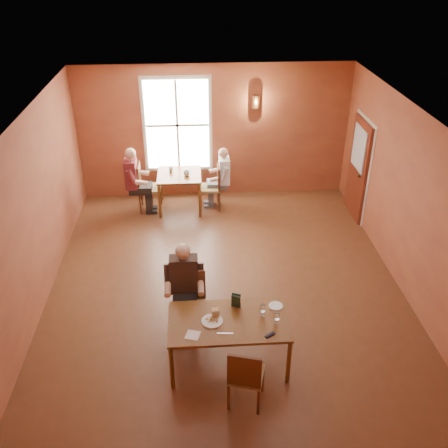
{
  "coord_description": "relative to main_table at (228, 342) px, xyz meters",
  "views": [
    {
      "loc": [
        -0.5,
        -7.08,
        5.26
      ],
      "look_at": [
        0.0,
        0.2,
        1.05
      ],
      "focal_mm": 40.0,
      "sensor_mm": 36.0,
      "label": 1
    }
  ],
  "objects": [
    {
      "name": "chair_diner_main",
      "position": [
        -0.5,
        0.65,
        0.12
      ],
      "size": [
        0.44,
        0.44,
        1.0
      ],
      "primitive_type": null,
      "rotation": [
        0.0,
        0.0,
        3.14
      ],
      "color": "brown",
      "rests_on": "ground"
    },
    {
      "name": "goblet_b",
      "position": [
        0.63,
        -0.11,
        0.48
      ],
      "size": [
        0.1,
        0.1,
        0.2
      ],
      "primitive_type": null,
      "rotation": [
        0.0,
        0.0,
        0.25
      ],
      "color": "white",
      "rests_on": "main_table"
    },
    {
      "name": "chair_diner_maroon",
      "position": [
        -1.36,
        4.72,
        0.15
      ],
      "size": [
        0.47,
        0.47,
        1.07
      ],
      "primitive_type": null,
      "rotation": [
        0.0,
        0.0,
        -1.57
      ],
      "color": "brown",
      "rests_on": "ground"
    },
    {
      "name": "wall_front",
      "position": [
        0.08,
        -1.59,
        1.12
      ],
      "size": [
        6.0,
        0.04,
        3.0
      ],
      "primitive_type": "cube",
      "color": "brown",
      "rests_on": "ground"
    },
    {
      "name": "wall_sconce",
      "position": [
        0.98,
        5.31,
        1.82
      ],
      "size": [
        0.16,
        0.16,
        0.28
      ],
      "primitive_type": "cylinder",
      "color": "brown",
      "rests_on": "wall_back"
    },
    {
      "name": "door",
      "position": [
        3.02,
        4.21,
        0.67
      ],
      "size": [
        0.12,
        1.04,
        2.1
      ],
      "primitive_type": "cube",
      "color": "maroon",
      "rests_on": "ground"
    },
    {
      "name": "diner_white",
      "position": [
        -0.03,
        4.72,
        0.27
      ],
      "size": [
        0.52,
        0.52,
        1.31
      ],
      "primitive_type": null,
      "rotation": [
        0.0,
        0.0,
        1.57
      ],
      "color": "white",
      "rests_on": "ground"
    },
    {
      "name": "diner_main",
      "position": [
        -0.5,
        0.62,
        0.31
      ],
      "size": [
        0.55,
        0.55,
        1.38
      ],
      "primitive_type": null,
      "rotation": [
        0.0,
        0.0,
        3.14
      ],
      "color": "#2F211B",
      "rests_on": "ground"
    },
    {
      "name": "second_table",
      "position": [
        -0.71,
        4.72,
        0.03
      ],
      "size": [
        0.93,
        0.93,
        0.82
      ],
      "primitive_type": null,
      "color": "brown",
      "rests_on": "ground"
    },
    {
      "name": "knife",
      "position": [
        -0.06,
        -0.25,
        0.38
      ],
      "size": [
        0.21,
        0.03,
        0.0
      ],
      "primitive_type": "cube",
      "rotation": [
        0.0,
        0.0,
        -0.08
      ],
      "color": "white",
      "rests_on": "main_table"
    },
    {
      "name": "cup_a",
      "position": [
        -0.55,
        4.64,
        0.5
      ],
      "size": [
        0.17,
        0.17,
        0.11
      ],
      "primitive_type": "imported",
      "rotation": [
        0.0,
        0.0,
        0.29
      ],
      "color": "silver",
      "rests_on": "second_table"
    },
    {
      "name": "chair_empty",
      "position": [
        0.18,
        -0.69,
        0.09
      ],
      "size": [
        0.52,
        0.52,
        0.95
      ],
      "primitive_type": null,
      "rotation": [
        0.0,
        0.0,
        -0.27
      ],
      "color": "#542D18",
      "rests_on": "ground"
    },
    {
      "name": "wall_left",
      "position": [
        -2.92,
        1.91,
        1.12
      ],
      "size": [
        0.04,
        7.0,
        3.0
      ],
      "primitive_type": "cube",
      "color": "brown",
      "rests_on": "ground"
    },
    {
      "name": "window",
      "position": [
        -0.72,
        5.36,
        1.32
      ],
      "size": [
        1.36,
        0.1,
        1.96
      ],
      "primitive_type": "cube",
      "color": "white",
      "rests_on": "wall_back"
    },
    {
      "name": "plate_food",
      "position": [
        -0.22,
        -0.01,
        0.4
      ],
      "size": [
        0.32,
        0.32,
        0.04
      ],
      "primitive_type": "cylinder",
      "rotation": [
        0.0,
        0.0,
        0.11
      ],
      "color": "silver",
      "rests_on": "main_table"
    },
    {
      "name": "main_table",
      "position": [
        0.0,
        0.0,
        0.0
      ],
      "size": [
        1.63,
        0.92,
        0.76
      ],
      "primitive_type": null,
      "color": "brown",
      "rests_on": "ground"
    },
    {
      "name": "cup_b",
      "position": [
        -0.89,
        4.86,
        0.49
      ],
      "size": [
        0.13,
        0.13,
        0.1
      ],
      "primitive_type": "imported",
      "rotation": [
        0.0,
        0.0,
        -0.28
      ],
      "color": "silver",
      "rests_on": "second_table"
    },
    {
      "name": "wall_back",
      "position": [
        0.08,
        5.41,
        1.12
      ],
      "size": [
        6.0,
        0.04,
        3.0
      ],
      "primitive_type": "cube",
      "color": "brown",
      "rests_on": "ground"
    },
    {
      "name": "wall_right",
      "position": [
        3.08,
        1.91,
        1.12
      ],
      "size": [
        0.04,
        7.0,
        3.0
      ],
      "primitive_type": "cube",
      "color": "brown",
      "rests_on": "ground"
    },
    {
      "name": "menu_stand",
      "position": [
        0.13,
        0.28,
        0.49
      ],
      "size": [
        0.14,
        0.11,
        0.21
      ],
      "primitive_type": "cube",
      "rotation": [
        0.0,
        0.0,
        -0.41
      ],
      "color": "#203725",
      "rests_on": "main_table"
    },
    {
      "name": "ground",
      "position": [
        0.08,
        1.91,
        -0.38
      ],
      "size": [
        6.0,
        7.0,
        0.01
      ],
      "primitive_type": "cube",
      "color": "brown",
      "rests_on": "ground"
    },
    {
      "name": "chair_diner_white",
      "position": [
        -0.06,
        4.72,
        0.12
      ],
      "size": [
        0.44,
        0.44,
        1.0
      ],
      "primitive_type": null,
      "rotation": [
        0.0,
        0.0,
        1.57
      ],
      "color": "#4B2A11",
      "rests_on": "ground"
    },
    {
      "name": "side_plate",
      "position": [
        0.68,
        0.25,
        0.39
      ],
      "size": [
        0.27,
        0.27,
        0.02
      ],
      "primitive_type": "cylinder",
      "rotation": [
        0.0,
        0.0,
        0.43
      ],
      "color": "silver",
      "rests_on": "main_table"
    },
    {
      "name": "goblet_a",
      "position": [
        0.47,
        0.06,
        0.48
      ],
      "size": [
        0.1,
        0.1,
        0.2
      ],
      "primitive_type": null,
      "rotation": [
        0.0,
        0.0,
        -0.41
      ],
      "color": "white",
      "rests_on": "main_table"
    },
    {
      "name": "napkin",
      "position": [
        -0.49,
        -0.26,
        0.38
      ],
      "size": [
        0.22,
        0.22,
        0.01
      ],
      "primitive_type": "cube",
      "rotation": [
        0.0,
        0.0,
        -0.29
      ],
      "color": "white",
      "rests_on": "main_table"
    },
    {
      "name": "diner_maroon",
      "position": [
        -1.39,
        4.72,
        0.33
      ],
      "size": [
        0.57,
        0.57,
        1.43
      ],
      "primitive_type": null,
      "rotation": [
        0.0,
        0.0,
        -1.57
      ],
      "color": "maroon",
      "rests_on": "ground"
    },
    {
      "name": "ceiling",
      "position": [
        0.08,
        1.91,
        2.62
      ],
      "size": [
        6.0,
        7.0,
        0.04
      ],
      "primitive_type": "cube",
      "color": "white",
      "rests_on": "wall_back"
    },
    {
      "name": "sandwich",
      "position": [
        -0.17,
        0.09,
        0.44
      ],
      "size": [
        0.1,
        0.1,
        0.11
      ],
      "primitive_type": "cube",
      "rotation": [
        0.0,
        0.0,
        0.1
      ],
      "color": "#B6834D",
      "rests_on": "main_table"
    },
    {
      "name": "sunglasses",
      "position": [
        0.52,
        -0.33,
        0.39
      ],
      "size": [
        0.14,
        0.12,
        0.02
      ],
      "primitive_type": "cube",
      "rotation": [
        0.0,
        0.0,
        0.58
      ],
      "color": "black",
      "rests_on": "main_table"
    }
  ]
}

